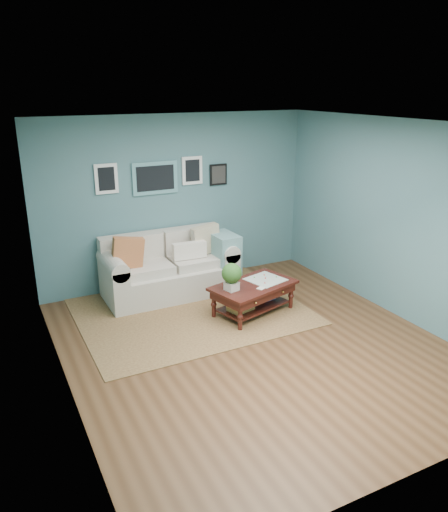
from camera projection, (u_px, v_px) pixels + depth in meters
room_shell at (254, 241)px, 5.88m from camera, size 5.00×5.02×2.70m
area_rug at (191, 311)px, 7.21m from camera, size 3.14×2.51×0.01m
loveseat at (174, 267)px, 7.73m from camera, size 2.05×0.93×1.05m
coffee_table at (250, 290)px, 7.01m from camera, size 1.33×0.98×0.83m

